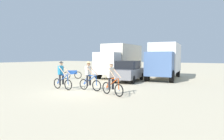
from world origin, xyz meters
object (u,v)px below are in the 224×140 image
Objects in this scene: cyclist_cowboy_hat at (89,77)px; bicycle_spare at (72,75)px; box_truck_avon_van at (165,59)px; cyclist_near_camera at (112,80)px; cyclist_orange_shirt at (62,76)px; sedan_parked at (128,71)px; box_truck_cream_rv at (120,59)px.

bicycle_spare is at bearing 141.94° from cyclist_cowboy_hat.
cyclist_near_camera is at bearing -91.24° from box_truck_avon_van.
cyclist_orange_shirt is 5.87m from bicycle_spare.
bicycle_spare is (-3.48, 4.70, -0.45)m from cyclist_orange_shirt.
box_truck_avon_van reaches higher than sedan_parked.
cyclist_near_camera is at bearing -64.03° from box_truck_cream_rv.
cyclist_near_camera is 8.58m from bicycle_spare.
box_truck_avon_van is 9.21m from cyclist_cowboy_hat.
cyclist_cowboy_hat is at bearing -103.77° from box_truck_avon_van.
box_truck_cream_rv is at bearing 129.37° from sedan_parked.
cyclist_near_camera is (4.22, -8.66, -1.03)m from box_truck_cream_rv.
box_truck_cream_rv is 8.48m from cyclist_cowboy_hat.
box_truck_avon_van is (4.42, 0.77, 0.00)m from box_truck_cream_rv.
sedan_parked is (2.39, -2.91, -0.99)m from box_truck_cream_rv.
cyclist_near_camera is (1.83, -5.75, -0.04)m from sedan_parked.
box_truck_avon_van is 3.83× the size of cyclist_orange_shirt.
box_truck_cream_rv is at bearing 115.97° from cyclist_near_camera.
bicycle_spare is at bearing 147.21° from cyclist_near_camera.
cyclist_cowboy_hat is 1.37× the size of bicycle_spare.
box_truck_avon_van is at bearing 88.76° from cyclist_near_camera.
cyclist_near_camera is at bearing -15.46° from cyclist_cowboy_hat.
box_truck_cream_rv reaches higher than cyclist_near_camera.
cyclist_cowboy_hat and cyclist_near_camera have the same top height.
box_truck_avon_van is at bearing 9.92° from box_truck_cream_rv.
bicycle_spare is (-2.99, -4.02, -1.48)m from box_truck_cream_rv.
cyclist_cowboy_hat is 1.00× the size of cyclist_near_camera.
bicycle_spare is (-7.41, -4.80, -1.48)m from box_truck_avon_van.
cyclist_orange_shirt and cyclist_near_camera have the same top height.
sedan_parked is at bearing 11.70° from bicycle_spare.
sedan_parked is 6.04m from cyclist_near_camera.
cyclist_cowboy_hat is (1.75, 0.61, 0.00)m from cyclist_orange_shirt.
cyclist_cowboy_hat is 2.05m from cyclist_near_camera.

